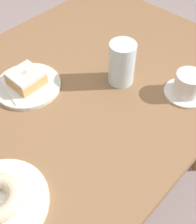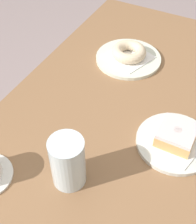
% 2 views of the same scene
% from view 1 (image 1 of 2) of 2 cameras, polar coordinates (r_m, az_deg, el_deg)
% --- Properties ---
extents(ground_plane, '(6.00, 6.00, 0.00)m').
position_cam_1_polar(ground_plane, '(1.44, -5.41, -17.71)').
color(ground_plane, gray).
extents(table, '(1.29, 0.80, 0.71)m').
position_cam_1_polar(table, '(0.88, -8.41, -0.73)').
color(table, '#8B6241').
rests_on(table, ground_plane).
extents(plate_glazed_square, '(0.20, 0.20, 0.01)m').
position_cam_1_polar(plate_glazed_square, '(0.89, -13.79, 5.17)').
color(plate_glazed_square, silver).
rests_on(plate_glazed_square, table).
extents(napkin_glazed_square, '(0.15, 0.15, 0.00)m').
position_cam_1_polar(napkin_glazed_square, '(0.88, -13.88, 5.51)').
color(napkin_glazed_square, white).
rests_on(napkin_glazed_square, plate_glazed_square).
extents(donut_glazed_square, '(0.09, 0.09, 0.04)m').
position_cam_1_polar(donut_glazed_square, '(0.87, -14.14, 6.56)').
color(donut_glazed_square, tan).
rests_on(donut_glazed_square, napkin_glazed_square).
extents(water_glass, '(0.08, 0.08, 0.13)m').
position_cam_1_polar(water_glass, '(0.85, 4.76, 9.65)').
color(water_glass, silver).
rests_on(water_glass, table).
extents(coffee_cup, '(0.13, 0.13, 0.07)m').
position_cam_1_polar(coffee_cup, '(0.86, 17.44, 5.17)').
color(coffee_cup, silver).
rests_on(coffee_cup, table).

